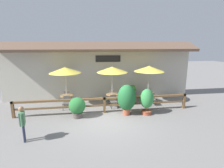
% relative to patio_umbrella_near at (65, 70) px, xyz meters
% --- Properties ---
extents(ground_plane, '(60.00, 60.00, 0.00)m').
position_rel_patio_umbrella_near_xyz_m(ground_plane, '(2.37, -2.72, -2.40)').
color(ground_plane, slate).
extents(building_facade, '(14.28, 1.49, 4.23)m').
position_rel_patio_umbrella_near_xyz_m(building_facade, '(2.37, 1.39, -0.23)').
color(building_facade, '#BCB7A8').
rests_on(building_facade, ground).
extents(patio_railing, '(10.40, 0.14, 0.95)m').
position_rel_patio_umbrella_near_xyz_m(patio_railing, '(2.37, -1.67, -1.70)').
color(patio_railing, brown).
rests_on(patio_railing, ground).
extents(patio_umbrella_near, '(2.05, 2.05, 2.63)m').
position_rel_patio_umbrella_near_xyz_m(patio_umbrella_near, '(0.00, 0.00, 0.00)').
color(patio_umbrella_near, '#B7B2A8').
rests_on(patio_umbrella_near, ground).
extents(dining_table_near, '(0.84, 0.84, 0.71)m').
position_rel_patio_umbrella_near_xyz_m(dining_table_near, '(0.00, 0.00, -1.84)').
color(dining_table_near, olive).
rests_on(dining_table_near, ground).
extents(chair_near_streetside, '(0.45, 0.45, 0.83)m').
position_rel_patio_umbrella_near_xyz_m(chair_near_streetside, '(0.05, -0.68, -1.94)').
color(chair_near_streetside, '#514C47').
rests_on(chair_near_streetside, ground).
extents(chair_near_wallside, '(0.48, 0.48, 0.83)m').
position_rel_patio_umbrella_near_xyz_m(chair_near_wallside, '(-0.03, 0.68, -1.94)').
color(chair_near_wallside, '#514C47').
rests_on(chair_near_wallside, ground).
extents(patio_umbrella_middle, '(2.05, 2.05, 2.63)m').
position_rel_patio_umbrella_near_xyz_m(patio_umbrella_middle, '(3.06, -0.17, 0.00)').
color(patio_umbrella_middle, '#B7B2A8').
rests_on(patio_umbrella_middle, ground).
extents(dining_table_middle, '(0.84, 0.84, 0.71)m').
position_rel_patio_umbrella_near_xyz_m(dining_table_middle, '(3.06, -0.17, -1.84)').
color(dining_table_middle, olive).
rests_on(dining_table_middle, ground).
extents(chair_middle_streetside, '(0.45, 0.45, 0.83)m').
position_rel_patio_umbrella_near_xyz_m(chair_middle_streetside, '(3.05, -0.87, -1.94)').
color(chair_middle_streetside, '#514C47').
rests_on(chair_middle_streetside, ground).
extents(chair_middle_wallside, '(0.50, 0.50, 0.83)m').
position_rel_patio_umbrella_near_xyz_m(chair_middle_wallside, '(3.11, 0.53, -1.94)').
color(chair_middle_wallside, '#514C47').
rests_on(chair_middle_wallside, ground).
extents(patio_umbrella_far, '(2.05, 2.05, 2.63)m').
position_rel_patio_umbrella_near_xyz_m(patio_umbrella_far, '(5.62, -0.17, 0.00)').
color(patio_umbrella_far, '#B7B2A8').
rests_on(patio_umbrella_far, ground).
extents(dining_table_far, '(0.84, 0.84, 0.71)m').
position_rel_patio_umbrella_near_xyz_m(dining_table_far, '(5.62, -0.17, -1.84)').
color(dining_table_far, olive).
rests_on(dining_table_far, ground).
extents(chair_far_streetside, '(0.44, 0.44, 0.83)m').
position_rel_patio_umbrella_near_xyz_m(chair_far_streetside, '(5.69, -0.79, -1.94)').
color(chair_far_streetside, '#514C47').
rests_on(chair_far_streetside, ground).
extents(chair_far_wallside, '(0.43, 0.43, 0.83)m').
position_rel_patio_umbrella_near_xyz_m(chair_far_wallside, '(5.64, 0.46, -1.94)').
color(chair_far_wallside, '#514C47').
rests_on(chair_far_wallside, ground).
extents(potted_plant_corner_fern, '(1.06, 0.96, 1.80)m').
position_rel_patio_umbrella_near_xyz_m(potted_plant_corner_fern, '(3.62, -2.13, -1.40)').
color(potted_plant_corner_fern, '#9E4C33').
rests_on(potted_plant_corner_fern, ground).
extents(potted_plant_broad_leaf, '(0.92, 0.83, 1.18)m').
position_rel_patio_umbrella_near_xyz_m(potted_plant_broad_leaf, '(0.79, -2.12, -1.76)').
color(potted_plant_broad_leaf, '#564C47').
rests_on(potted_plant_broad_leaf, ground).
extents(potted_plant_small_flowering, '(0.79, 0.71, 1.55)m').
position_rel_patio_umbrella_near_xyz_m(potted_plant_small_flowering, '(4.79, -2.25, -1.53)').
color(potted_plant_small_flowering, '#9E4C33').
rests_on(potted_plant_small_flowering, ground).
extents(potted_plant_entrance_palm, '(0.62, 0.61, 1.05)m').
position_rel_patio_umbrella_near_xyz_m(potted_plant_entrance_palm, '(4.74, 0.83, -1.86)').
color(potted_plant_entrance_palm, brown).
rests_on(potted_plant_entrance_palm, ground).
extents(pedestrian, '(0.29, 0.55, 1.58)m').
position_rel_patio_umbrella_near_xyz_m(pedestrian, '(-1.33, -4.34, -1.38)').
color(pedestrian, '#2D334C').
rests_on(pedestrian, ground).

